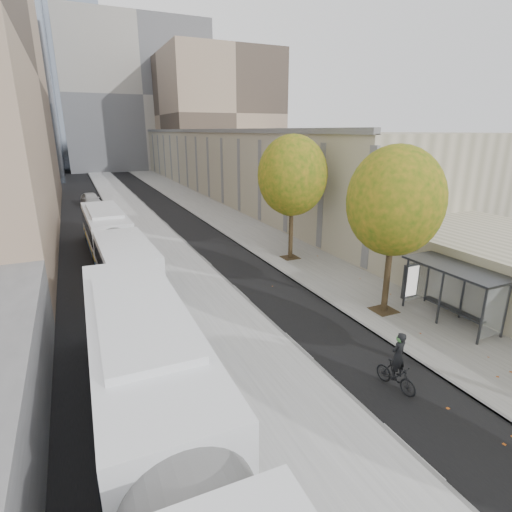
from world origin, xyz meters
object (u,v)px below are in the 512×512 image
bus_near (175,466)px  bus_far (113,242)px  cyclist (397,368)px  distant_car (91,199)px  bus_shelter (459,276)px

bus_near → bus_far: (0.67, 18.95, -0.20)m
cyclist → distant_car: (-7.23, 40.47, -0.03)m
bus_near → bus_far: size_ratio=1.13×
bus_far → distant_car: size_ratio=3.93×
bus_shelter → bus_near: (-13.54, -4.59, -0.46)m
cyclist → bus_shelter: bearing=17.0°
bus_shelter → bus_far: size_ratio=0.26×
bus_far → bus_near: bearing=-93.7°
bus_shelter → bus_near: 14.30m
bus_shelter → distant_car: bearing=109.0°
distant_car → cyclist: bearing=-87.0°
cyclist → bus_near: bearing=-173.9°
bus_far → cyclist: 18.46m
bus_near → distant_car: bearing=90.2°
bus_shelter → distant_car: (-13.04, 37.78, -1.46)m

